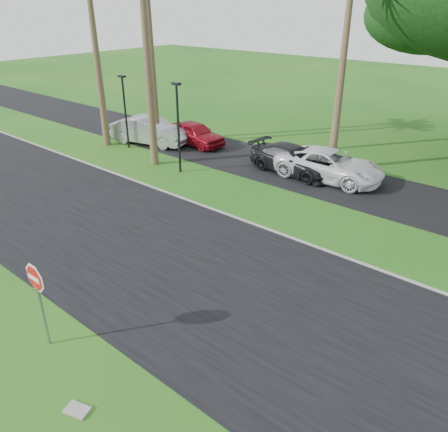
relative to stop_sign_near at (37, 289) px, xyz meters
name	(u,v)px	position (x,y,z in m)	size (l,w,h in m)	color
ground	(127,286)	(-0.50, 3.00, -1.77)	(120.00, 120.00, 0.00)	#195916
road	(171,260)	(-0.50, 5.00, -1.76)	(120.00, 8.00, 0.02)	black
parking_strip	(317,177)	(-0.50, 15.50, -1.76)	(120.00, 5.00, 0.02)	black
curb	(241,219)	(-0.50, 9.05, -1.74)	(120.00, 0.12, 0.06)	gray
stop_sign_near	(37,289)	(0.00, 0.00, 0.00)	(1.05, 0.07, 2.62)	gray
streetlight_left	(125,107)	(-12.00, 12.50, 0.72)	(0.45, 0.25, 4.34)	black
streetlight_right	(178,123)	(-6.50, 11.50, 0.88)	(0.45, 0.25, 4.64)	black
car_silver	(150,131)	(-11.52, 13.89, -0.94)	(1.77, 5.07, 1.67)	#A7AAAE
car_red	(195,134)	(-9.20, 15.57, -1.05)	(1.70, 4.22, 1.44)	maroon
car_dark	(293,160)	(-1.83, 15.19, -1.07)	(1.99, 4.88, 1.42)	black
car_minivan	(329,165)	(0.08, 15.56, -1.02)	(2.52, 5.45, 1.52)	white
utility_slab	(77,410)	(2.44, -0.77, -1.74)	(0.55, 0.35, 0.06)	gray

